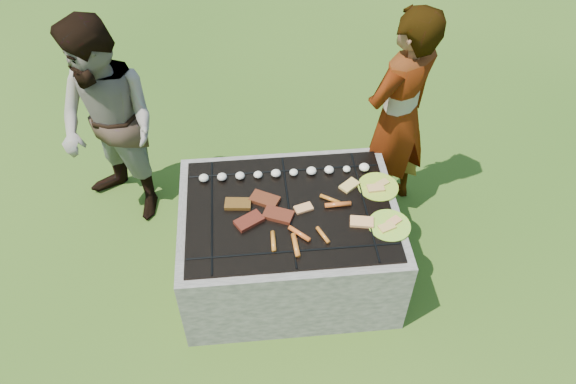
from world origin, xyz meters
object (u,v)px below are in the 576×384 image
fire_pit (289,244)px  cook (398,117)px  bystander (110,127)px  plate_near (389,226)px  plate_far (378,187)px

fire_pit → cook: (0.77, 0.58, 0.50)m
bystander → plate_near: bearing=12.1°
plate_far → bystander: 1.75m
fire_pit → plate_far: 0.66m
bystander → cook: bearing=36.5°
cook → bystander: (-1.86, 0.12, -0.03)m
plate_far → bystander: bearing=161.0°
fire_pit → bystander: bearing=147.6°
plate_far → cook: bearing=65.4°
plate_far → plate_near: (0.00, -0.31, -0.00)m
plate_far → cook: (0.21, 0.45, 0.17)m
plate_near → plate_far: bearing=90.2°
fire_pit → plate_far: plate_far is taller
plate_near → cook: bearing=74.9°
plate_far → plate_near: plate_far is taller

